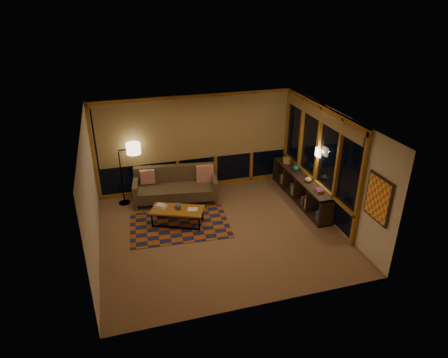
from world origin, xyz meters
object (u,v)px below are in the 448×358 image
object	(u,v)px
coffee_table	(178,217)
floor_lamp	(121,175)
sofa	(176,186)
bookshelf	(300,188)

from	to	relation	value
coffee_table	floor_lamp	size ratio (longest dim) A/B	0.75
floor_lamp	sofa	bearing A→B (deg)	-19.00
sofa	bookshelf	distance (m)	3.34
sofa	bookshelf	size ratio (longest dim) A/B	0.77
floor_lamp	coffee_table	bearing A→B (deg)	-58.27
sofa	floor_lamp	xyz separation A→B (m)	(-1.35, 0.26, 0.38)
coffee_table	bookshelf	bearing A→B (deg)	28.36
sofa	bookshelf	world-z (taller)	sofa
coffee_table	floor_lamp	xyz separation A→B (m)	(-1.19, 1.43, 0.62)
sofa	bookshelf	bearing A→B (deg)	-6.72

